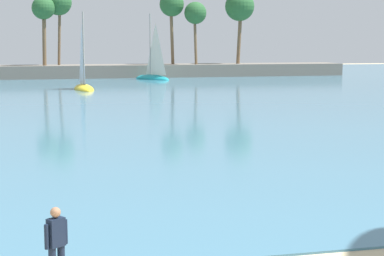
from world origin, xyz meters
TOP-DOWN VIEW (x-y plane):
  - sea at (0.00, 66.22)m, footprint 220.00×115.22m
  - palm_headland at (1.26, 83.78)m, footprint 80.11×6.00m
  - person_at_waterline at (-3.04, 7.97)m, footprint 0.46×0.36m
  - sailboat_near_shore at (1.13, 61.32)m, footprint 2.41×6.02m
  - sailboat_mid_bay at (11.23, 77.57)m, footprint 4.84×6.42m

SIDE VIEW (x-z plane):
  - sea at x=0.00m, z-range 0.00..0.06m
  - sailboat_near_shore at x=1.13m, z-range -3.42..5.08m
  - sailboat_mid_bay at x=11.23m, z-range -3.70..5.48m
  - person_at_waterline at x=-3.04m, z-range 0.06..1.73m
  - palm_headland at x=1.26m, z-range -3.29..9.43m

